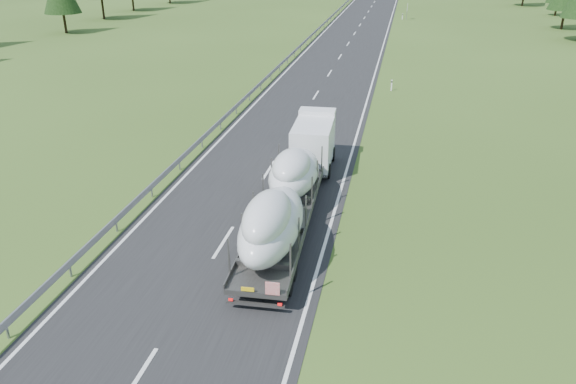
# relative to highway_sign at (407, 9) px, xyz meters

# --- Properties ---
(ground) EXTENTS (400.00, 400.00, 0.00)m
(ground) POSITION_rel_highway_sign_xyz_m (-7.20, -80.00, -1.81)
(ground) COLOR #35511B
(ground) RESTS_ON ground
(road_surface) EXTENTS (10.00, 400.00, 0.02)m
(road_surface) POSITION_rel_highway_sign_xyz_m (-7.20, 20.00, -1.80)
(road_surface) COLOR black
(road_surface) RESTS_ON ground
(guardrail) EXTENTS (0.10, 400.00, 0.76)m
(guardrail) POSITION_rel_highway_sign_xyz_m (-12.50, 19.94, -1.21)
(guardrail) COLOR slate
(guardrail) RESTS_ON ground
(highway_sign) EXTENTS (0.08, 0.90, 2.60)m
(highway_sign) POSITION_rel_highway_sign_xyz_m (0.00, 0.00, 0.00)
(highway_sign) COLOR slate
(highway_sign) RESTS_ON ground
(boat_truck) EXTENTS (2.88, 17.14, 3.61)m
(boat_truck) POSITION_rel_highway_sign_xyz_m (-4.64, -77.05, 0.10)
(boat_truck) COLOR white
(boat_truck) RESTS_ON ground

